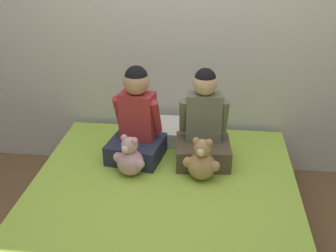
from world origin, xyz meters
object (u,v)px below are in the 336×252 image
Objects in this scene: child_on_left at (137,122)px; teddy_bear_held_by_right_child at (202,162)px; child_on_right at (203,128)px; pillow_at_headboard at (174,131)px; teddy_bear_held_by_left_child at (130,158)px; bed at (162,219)px.

child_on_left is 0.53m from teddy_bear_held_by_right_child.
teddy_bear_held_by_right_child is at bearing -94.41° from child_on_right.
teddy_bear_held_by_right_child is 0.58m from pillow_at_headboard.
teddy_bear_held_by_left_child is 0.58× the size of pillow_at_headboard.
child_on_right is (0.45, -0.00, -0.02)m from child_on_left.
teddy_bear_held_by_left_child is at bearing -113.15° from pillow_at_headboard.
child_on_right reaches higher than pillow_at_headboard.
child_on_left reaches higher than teddy_bear_held_by_right_child.
teddy_bear_held_by_right_child is (0.00, -0.23, -0.12)m from child_on_right.
child_on_left is at bearing 162.48° from teddy_bear_held_by_right_child.
bed is at bearing -53.75° from child_on_left.
child_on_right is 1.37× the size of pillow_at_headboard.
pillow_at_headboard is (0.22, 0.29, -0.21)m from child_on_left.
pillow_at_headboard is at bearing 90.39° from teddy_bear_held_by_left_child.
teddy_bear_held_by_left_child is 0.46m from teddy_bear_held_by_right_child.
bed is at bearing -90.00° from pillow_at_headboard.
child_on_right is (0.23, 0.44, 0.42)m from bed.
bed is 6.79× the size of teddy_bear_held_by_left_child.
child_on_right is 0.53m from teddy_bear_held_by_left_child.
teddy_bear_held_by_right_child reaches higher than bed.
teddy_bear_held_by_left_child is at bearing -157.68° from child_on_right.
teddy_bear_held_by_left_child reaches higher than pillow_at_headboard.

